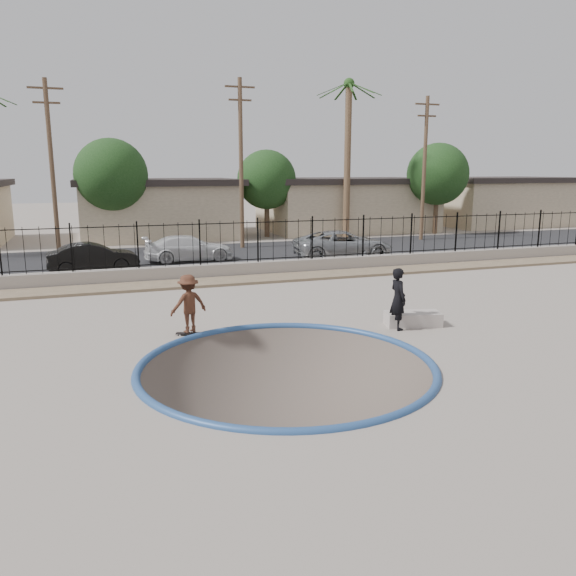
% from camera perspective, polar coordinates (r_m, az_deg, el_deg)
% --- Properties ---
extents(ground, '(120.00, 120.00, 2.20)m').
position_cam_1_polar(ground, '(25.73, -9.42, -0.80)').
color(ground, gray).
rests_on(ground, ground).
extents(bowl_pit, '(6.84, 6.84, 1.80)m').
position_cam_1_polar(bowl_pit, '(13.24, -0.14, -7.92)').
color(bowl_pit, '#50433D').
rests_on(bowl_pit, ground).
extents(coping_ring, '(7.04, 7.04, 0.20)m').
position_cam_1_polar(coping_ring, '(13.24, -0.14, -7.92)').
color(coping_ring, navy).
rests_on(coping_ring, ground).
extents(rock_strip, '(42.00, 1.60, 0.11)m').
position_cam_1_polar(rock_strip, '(22.79, -8.35, 0.56)').
color(rock_strip, '#907B5E').
rests_on(rock_strip, ground).
extents(retaining_wall, '(42.00, 0.45, 0.60)m').
position_cam_1_polar(retaining_wall, '(23.81, -8.85, 1.63)').
color(retaining_wall, gray).
rests_on(retaining_wall, ground).
extents(fence, '(40.00, 0.04, 1.80)m').
position_cam_1_polar(fence, '(23.63, -8.95, 4.50)').
color(fence, black).
rests_on(fence, retaining_wall).
extents(street, '(90.00, 8.00, 0.04)m').
position_cam_1_polar(street, '(30.40, -11.05, 3.23)').
color(street, black).
rests_on(street, ground).
extents(house_center, '(10.60, 8.60, 3.90)m').
position_cam_1_polar(house_center, '(39.58, -13.08, 7.96)').
color(house_center, tan).
rests_on(house_center, ground).
extents(house_east, '(12.60, 8.60, 3.90)m').
position_cam_1_polar(house_east, '(43.29, 5.88, 8.51)').
color(house_east, tan).
rests_on(house_east, ground).
extents(house_east_far, '(11.60, 8.60, 3.90)m').
position_cam_1_polar(house_east_far, '(50.73, 20.58, 8.32)').
color(house_east_far, tan).
rests_on(house_east_far, ground).
extents(palm_right, '(2.30, 2.30, 10.30)m').
position_cam_1_polar(palm_right, '(38.40, 6.13, 16.08)').
color(palm_right, brown).
rests_on(palm_right, ground).
extents(utility_pole_left, '(1.70, 0.24, 9.00)m').
position_cam_1_polar(utility_pole_left, '(31.87, -22.87, 11.38)').
color(utility_pole_left, '#473323').
rests_on(utility_pole_left, ground).
extents(utility_pole_mid, '(1.70, 0.24, 9.50)m').
position_cam_1_polar(utility_pole_mid, '(32.79, -4.79, 12.68)').
color(utility_pole_mid, '#473323').
rests_on(utility_pole_mid, ground).
extents(utility_pole_right, '(1.70, 0.24, 9.00)m').
position_cam_1_polar(utility_pole_right, '(37.55, 13.68, 11.90)').
color(utility_pole_right, '#473323').
rests_on(utility_pole_right, ground).
extents(street_tree_left, '(4.32, 4.32, 6.36)m').
position_cam_1_polar(street_tree_left, '(35.82, -17.52, 10.89)').
color(street_tree_left, '#473323').
rests_on(street_tree_left, ground).
extents(street_tree_mid, '(3.96, 3.96, 5.83)m').
position_cam_1_polar(street_tree_mid, '(38.41, -2.18, 10.93)').
color(street_tree_mid, '#473323').
rests_on(street_tree_mid, ground).
extents(street_tree_right, '(4.32, 4.32, 6.36)m').
position_cam_1_polar(street_tree_right, '(41.70, 14.97, 11.10)').
color(street_tree_right, '#473323').
rests_on(street_tree_right, ground).
extents(skater, '(1.16, 0.85, 1.61)m').
position_cam_1_polar(skater, '(15.63, -10.06, -1.92)').
color(skater, brown).
rests_on(skater, ground).
extents(skateboard, '(0.78, 0.43, 0.07)m').
position_cam_1_polar(skateboard, '(15.82, -9.96, -4.56)').
color(skateboard, black).
rests_on(skateboard, ground).
extents(videographer, '(0.43, 0.65, 1.78)m').
position_cam_1_polar(videographer, '(16.28, 11.11, -1.09)').
color(videographer, black).
rests_on(videographer, ground).
extents(concrete_ledge, '(1.72, 1.05, 0.40)m').
position_cam_1_polar(concrete_ledge, '(16.92, 12.57, -3.07)').
color(concrete_ledge, '#A99D96').
rests_on(concrete_ledge, ground).
extents(car_b, '(4.00, 1.69, 1.28)m').
position_cam_1_polar(car_b, '(26.48, -19.19, 2.97)').
color(car_b, black).
rests_on(car_b, street).
extents(car_c, '(4.44, 1.93, 1.27)m').
position_cam_1_polar(car_c, '(28.38, -10.04, 3.99)').
color(car_c, silver).
rests_on(car_c, street).
extents(car_d, '(5.24, 2.67, 1.42)m').
position_cam_1_polar(car_d, '(29.02, 5.64, 4.43)').
color(car_d, gray).
rests_on(car_d, street).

